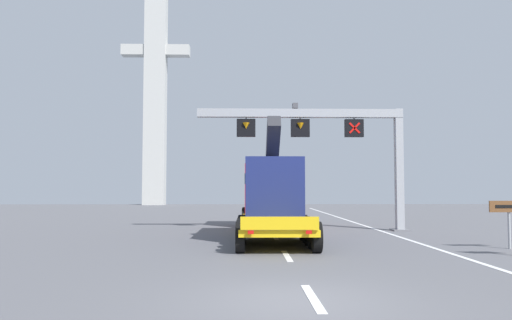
# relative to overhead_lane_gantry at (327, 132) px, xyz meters

# --- Properties ---
(ground) EXTENTS (112.00, 112.00, 0.00)m
(ground) POSITION_rel_overhead_lane_gantry_xyz_m (-3.40, -15.75, -5.25)
(ground) COLOR #5B5B60
(lane_markings) EXTENTS (0.20, 52.20, 0.01)m
(lane_markings) POSITION_rel_overhead_lane_gantry_xyz_m (-2.98, 3.04, -5.24)
(lane_markings) COLOR silver
(lane_markings) RESTS_ON ground
(edge_line_right) EXTENTS (0.20, 63.00, 0.01)m
(edge_line_right) POSITION_rel_overhead_lane_gantry_xyz_m (2.80, -3.75, -5.25)
(edge_line_right) COLOR silver
(edge_line_right) RESTS_ON ground
(overhead_lane_gantry) EXTENTS (11.26, 0.90, 6.81)m
(overhead_lane_gantry) POSITION_rel_overhead_lane_gantry_xyz_m (0.00, 0.00, 0.00)
(overhead_lane_gantry) COLOR #9EA0A5
(overhead_lane_gantry) RESTS_ON ground
(heavy_haul_truck_yellow) EXTENTS (3.11, 14.08, 5.30)m
(heavy_haul_truck_yellow) POSITION_rel_overhead_lane_gantry_xyz_m (-3.12, -1.18, -3.26)
(heavy_haul_truck_yellow) COLOR yellow
(heavy_haul_truck_yellow) RESTS_ON ground
(tourist_info_sign_brown) EXTENTS (1.54, 0.15, 1.80)m
(tourist_info_sign_brown) POSITION_rel_overhead_lane_gantry_xyz_m (5.59, -7.66, -3.87)
(tourist_info_sign_brown) COLOR #9EA0A5
(tourist_info_sign_brown) RESTS_ON ground
(bridge_pylon_distant) EXTENTS (9.00, 2.00, 33.06)m
(bridge_pylon_distant) POSITION_rel_overhead_lane_gantry_xyz_m (-16.26, 38.44, 11.67)
(bridge_pylon_distant) COLOR #B7B7B2
(bridge_pylon_distant) RESTS_ON ground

